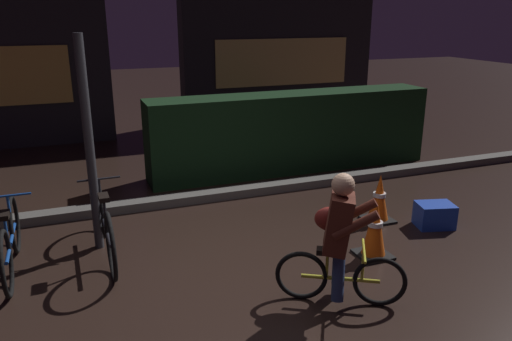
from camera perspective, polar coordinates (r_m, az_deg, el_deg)
ground_plane at (r=5.21m, az=0.31°, el=-11.61°), size 40.00×40.00×0.00m
sidewalk_curb at (r=7.10m, az=-6.15°, el=-2.97°), size 12.00×0.24×0.12m
hedge_row at (r=8.33m, az=4.14°, el=4.42°), size 4.80×0.70×1.29m
storefront_right at (r=12.47m, az=2.71°, el=17.78°), size 4.85×0.54×5.18m
street_post at (r=5.61m, az=-18.53°, el=2.58°), size 0.10×0.10×2.36m
parked_bike_left_mid at (r=5.67m, az=-26.28°, el=-7.24°), size 0.46×1.61×0.74m
parked_bike_center_left at (r=5.63m, az=-16.88°, el=-5.99°), size 0.46×1.76×0.81m
traffic_cone_near at (r=5.55m, az=13.45°, el=-6.48°), size 0.36×0.36×0.67m
traffic_cone_far at (r=6.50m, az=13.91°, el=-3.15°), size 0.36×0.36×0.62m
blue_crate at (r=6.58m, az=19.76°, el=-4.83°), size 0.51×0.42×0.30m
cyclist at (r=4.53m, az=9.51°, el=-7.67°), size 1.05×0.69×1.25m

